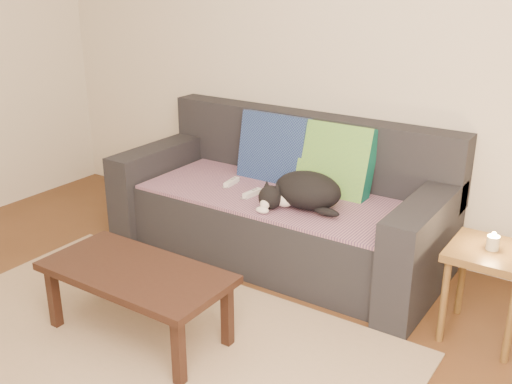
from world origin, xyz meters
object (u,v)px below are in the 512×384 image
(wii_remote_a, at_px, (232,182))
(sofa, at_px, (282,209))
(side_table, at_px, (489,265))
(coffee_table, at_px, (136,278))
(wii_remote_b, at_px, (252,193))
(cat, at_px, (304,191))

(wii_remote_a, bearing_deg, sofa, -79.32)
(side_table, bearing_deg, sofa, 169.17)
(sofa, relative_size, coffee_table, 2.21)
(wii_remote_b, relative_size, coffee_table, 0.16)
(sofa, distance_m, wii_remote_a, 0.37)
(side_table, bearing_deg, wii_remote_b, 177.48)
(sofa, height_order, wii_remote_b, sofa)
(sofa, bearing_deg, coffee_table, -94.41)
(side_table, bearing_deg, wii_remote_a, 174.56)
(cat, xyz_separation_m, side_table, (1.07, -0.07, -0.14))
(sofa, height_order, side_table, sofa)
(wii_remote_b, bearing_deg, wii_remote_a, 72.57)
(sofa, distance_m, cat, 0.40)
(cat, relative_size, wii_remote_b, 3.31)
(side_table, bearing_deg, cat, 176.49)
(wii_remote_a, height_order, coffee_table, wii_remote_a)
(sofa, xyz_separation_m, cat, (0.27, -0.19, 0.23))
(sofa, xyz_separation_m, wii_remote_a, (-0.32, -0.10, 0.15))
(cat, relative_size, coffee_table, 0.52)
(sofa, distance_m, wii_remote_b, 0.26)
(wii_remote_a, xyz_separation_m, wii_remote_b, (0.23, -0.10, 0.00))
(wii_remote_b, distance_m, coffee_table, 1.03)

